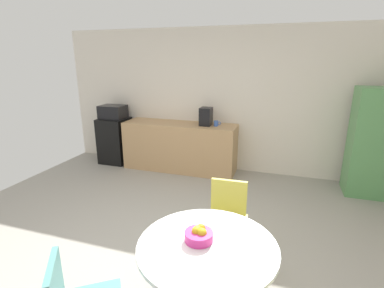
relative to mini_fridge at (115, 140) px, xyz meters
name	(u,v)px	position (x,y,z in m)	size (l,w,h in m)	color
ground_plane	(145,264)	(1.98, -2.65, -0.46)	(6.00, 6.00, 0.00)	#9E998E
wall_back	(215,101)	(1.98, 0.35, 0.84)	(6.00, 0.10, 2.60)	silver
counter_block	(180,147)	(1.41, 0.00, -0.01)	(2.11, 0.60, 0.90)	tan
mini_fridge	(115,140)	(0.00, 0.00, 0.00)	(0.54, 0.54, 0.91)	black
microwave	(113,112)	(0.00, 0.00, 0.59)	(0.48, 0.38, 0.26)	black
locker_cabinet	(372,143)	(4.53, -0.10, 0.37)	(0.60, 0.50, 1.66)	#599959
round_table	(207,263)	(2.78, -3.16, 0.15)	(1.02, 1.02, 0.76)	silver
chair_yellow	(227,211)	(2.75, -2.23, 0.07)	(0.43, 0.43, 0.83)	silver
fruit_bowl	(199,235)	(2.71, -3.13, 0.35)	(0.21, 0.21, 0.11)	#D8338C
mug_white	(216,123)	(2.11, -0.01, 0.49)	(0.13, 0.08, 0.09)	#3F66BF
coffee_maker	(206,116)	(1.91, 0.00, 0.60)	(0.20, 0.24, 0.32)	black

